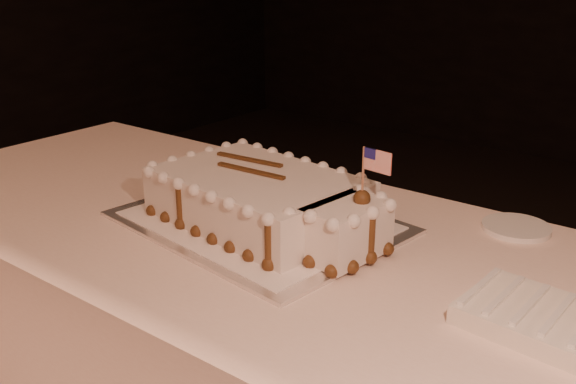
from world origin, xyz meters
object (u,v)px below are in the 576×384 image
Objects in this scene: sheet_cake at (267,201)px; side_plate at (516,228)px; cake_board at (258,222)px; napkin_stack at (542,319)px.

side_plate is (0.42, 0.30, -0.05)m from sheet_cake.
sheet_cake is at bearing 0.25° from cake_board.
sheet_cake is 0.52m from side_plate.
side_plate is (0.45, 0.30, 0.00)m from cake_board.
napkin_stack is at bearing 2.72° from cake_board.
cake_board is 0.54m from side_plate.
cake_board is 2.30× the size of napkin_stack.
sheet_cake is 3.94× the size of side_plate.
napkin_stack is (0.57, -0.05, -0.04)m from sheet_cake.
cake_board is 4.03× the size of side_plate.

